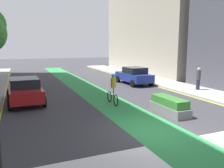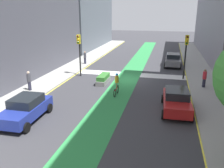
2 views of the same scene
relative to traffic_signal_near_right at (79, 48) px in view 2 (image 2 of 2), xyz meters
The scene contains 17 objects.
ground_plane 6.10m from the traffic_signal_near_right, behind, with size 120.00×120.00×0.00m, color #38383D.
bike_lane_paint 6.00m from the traffic_signal_near_right, behind, with size 2.40×60.00×0.01m, color #2D8C47.
crosswalk_band 6.42m from the traffic_signal_near_right, 159.25° to the right, with size 12.00×1.80×0.01m, color silver.
sidewalk_left 13.10m from the traffic_signal_near_right, behind, with size 3.00×60.00×0.15m, color #9E9E99.
curb_stripe_left 11.67m from the traffic_signal_near_right, behind, with size 0.16×60.00×0.01m, color yellow.
sidewalk_right 3.79m from the traffic_signal_near_right, ahead, with size 3.00×60.00×0.15m, color #9E9E99.
curb_stripe_right 3.20m from the traffic_signal_near_right, ahead, with size 0.16×60.00×0.01m, color yellow.
traffic_signal_near_right is the anchor object (origin of this frame).
traffic_signal_near_left 10.94m from the traffic_signal_near_right, behind, with size 0.35×0.52×4.53m.
car_grey_left_near 12.44m from the traffic_signal_near_right, 143.08° to the right, with size 2.05×4.22×1.57m.
car_blue_right_far 11.10m from the traffic_signal_near_right, 92.26° to the left, with size 2.12×4.25×1.57m.
car_red_left_far 12.41m from the traffic_signal_near_right, 144.59° to the left, with size 2.17×4.27×1.57m.
cyclist_in_lane 7.26m from the traffic_signal_near_right, 137.08° to the left, with size 0.32×1.73×1.86m.
pedestrian_sidewalk_right_a 5.92m from the traffic_signal_near_right, 75.63° to the right, with size 0.34×0.34×1.64m.
pedestrian_sidewalk_left_a 12.73m from the traffic_signal_near_right, behind, with size 0.34×0.34×1.66m.
pedestrian_sidewalk_right_b 6.67m from the traffic_signal_near_right, 67.07° to the left, with size 0.34×0.34×1.71m.
median_planter 4.54m from the traffic_signal_near_right, 149.12° to the left, with size 0.87×2.48×0.85m.
Camera 2 is at (-3.89, 23.09, 6.89)m, focal length 37.63 mm.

